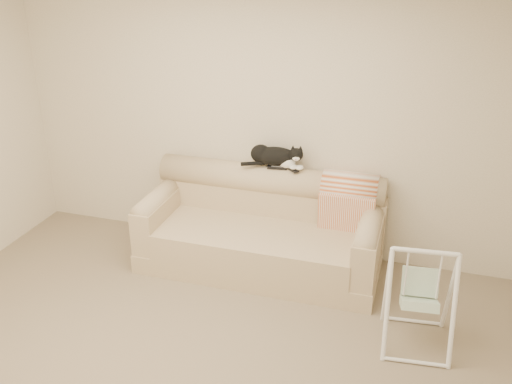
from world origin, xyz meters
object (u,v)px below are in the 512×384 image
at_px(remote_b, 292,169).
at_px(sofa, 262,230).
at_px(baby_swing, 419,297).
at_px(tuxedo_cat, 275,156).
at_px(remote_a, 277,167).

bearing_deg(remote_b, sofa, -133.64).
xyz_separation_m(remote_b, baby_swing, (1.23, -1.00, -0.50)).
xyz_separation_m(sofa, tuxedo_cat, (0.05, 0.24, 0.66)).
distance_m(sofa, tuxedo_cat, 0.70).
relative_size(remote_a, tuxedo_cat, 0.32).
bearing_deg(baby_swing, sofa, 151.83).
bearing_deg(remote_b, remote_a, -178.05).
bearing_deg(tuxedo_cat, remote_b, -6.18).
distance_m(sofa, remote_a, 0.61).
bearing_deg(sofa, remote_a, 71.21).
xyz_separation_m(remote_a, tuxedo_cat, (-0.02, 0.02, 0.10)).
bearing_deg(tuxedo_cat, sofa, -101.81).
height_order(sofa, remote_b, remote_b).
height_order(remote_b, baby_swing, remote_b).
height_order(sofa, remote_a, remote_a).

